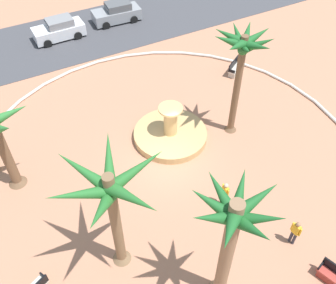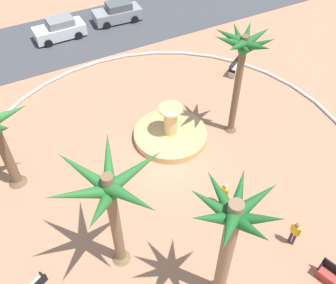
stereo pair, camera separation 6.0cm
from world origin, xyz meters
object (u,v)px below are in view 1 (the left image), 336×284
(fountain, at_px, (170,134))
(palm_tree_near_fountain, at_px, (232,230))
(bench_east, at_px, (335,279))
(person_cyclist_helmet, at_px, (295,232))
(bench_west, at_px, (235,69))
(person_cyclist_photo, at_px, (225,193))
(palm_tree_by_curb, at_px, (110,197))
(palm_tree_far_side, at_px, (242,54))
(parked_car_second, at_px, (117,13))
(parked_car_leftmost, at_px, (59,29))

(fountain, height_order, palm_tree_near_fountain, palm_tree_near_fountain)
(palm_tree_near_fountain, xyz_separation_m, bench_east, (4.65, -2.09, -4.51))
(fountain, bearing_deg, person_cyclist_helmet, -78.93)
(bench_west, bearing_deg, person_cyclist_photo, -127.79)
(palm_tree_by_curb, distance_m, bench_west, 16.72)
(palm_tree_by_curb, relative_size, bench_west, 3.84)
(palm_tree_far_side, bearing_deg, person_cyclist_photo, -128.12)
(palm_tree_far_side, relative_size, person_cyclist_helmet, 4.14)
(person_cyclist_photo, bearing_deg, palm_tree_by_curb, -177.10)
(fountain, xyz_separation_m, palm_tree_by_curb, (-5.75, -5.89, 4.40))
(palm_tree_near_fountain, xyz_separation_m, palm_tree_far_side, (6.19, 8.14, 0.54))
(bench_west, bearing_deg, parked_car_second, 112.70)
(palm_tree_far_side, xyz_separation_m, person_cyclist_photo, (-3.52, -4.48, -4.44))
(palm_tree_far_side, relative_size, parked_car_leftmost, 1.67)
(palm_tree_near_fountain, height_order, bench_east, palm_tree_near_fountain)
(palm_tree_by_curb, distance_m, palm_tree_far_side, 10.52)
(palm_tree_near_fountain, relative_size, person_cyclist_photo, 3.96)
(palm_tree_far_side, height_order, person_cyclist_photo, palm_tree_far_side)
(palm_tree_near_fountain, bearing_deg, person_cyclist_photo, 53.81)
(person_cyclist_photo, bearing_deg, palm_tree_near_fountain, -126.19)
(bench_east, distance_m, bench_west, 15.87)
(palm_tree_near_fountain, distance_m, parked_car_leftmost, 23.83)
(fountain, distance_m, palm_tree_far_side, 6.31)
(palm_tree_by_curb, bearing_deg, parked_car_leftmost, 80.71)
(fountain, xyz_separation_m, bench_west, (7.26, 3.66, 0.02))
(palm_tree_near_fountain, bearing_deg, palm_tree_by_curb, 133.26)
(bench_west, distance_m, person_cyclist_photo, 11.72)
(palm_tree_by_curb, xyz_separation_m, bench_east, (7.81, -5.45, -4.38))
(palm_tree_far_side, bearing_deg, bench_west, 52.52)
(bench_east, bearing_deg, palm_tree_by_curb, 145.10)
(fountain, xyz_separation_m, bench_east, (2.06, -11.34, 0.02))
(person_cyclist_photo, bearing_deg, palm_tree_far_side, 51.88)
(fountain, bearing_deg, palm_tree_by_curb, -134.32)
(palm_tree_near_fountain, relative_size, palm_tree_far_side, 0.99)
(bench_west, bearing_deg, fountain, -153.26)
(fountain, xyz_separation_m, palm_tree_near_fountain, (-2.59, -9.25, 4.53))
(bench_east, bearing_deg, palm_tree_far_side, 81.45)
(fountain, relative_size, bench_west, 2.71)
(bench_east, bearing_deg, parked_car_second, 88.64)
(palm_tree_far_side, xyz_separation_m, bench_east, (-1.54, -10.23, -5.05))
(palm_tree_near_fountain, distance_m, bench_west, 16.85)
(palm_tree_near_fountain, relative_size, parked_car_second, 1.64)
(person_cyclist_photo, height_order, parked_car_leftmost, person_cyclist_photo)
(bench_east, xyz_separation_m, person_cyclist_photo, (-1.98, 5.75, 0.60))
(bench_west, relative_size, person_cyclist_photo, 0.96)
(palm_tree_by_curb, relative_size, parked_car_second, 1.52)
(person_cyclist_helmet, xyz_separation_m, parked_car_leftmost, (-4.21, 23.14, -0.13))
(bench_west, xyz_separation_m, parked_car_second, (-4.58, 10.96, 0.43))
(palm_tree_by_curb, bearing_deg, bench_east, -34.90)
(bench_west, distance_m, parked_car_second, 11.88)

